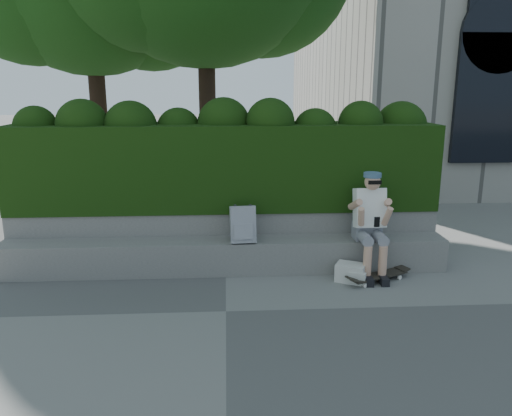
{
  "coord_description": "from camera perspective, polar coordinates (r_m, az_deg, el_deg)",
  "views": [
    {
      "loc": [
        0.03,
        -5.19,
        2.47
      ],
      "look_at": [
        0.4,
        1.0,
        0.95
      ],
      "focal_mm": 35.0,
      "sensor_mm": 36.0,
      "label": 1
    }
  ],
  "objects": [
    {
      "name": "ground",
      "position": [
        5.75,
        -3.46,
        -11.71
      ],
      "size": [
        80.0,
        80.0,
        0.0
      ],
      "primitive_type": "plane",
      "color": "slate",
      "rests_on": "ground"
    },
    {
      "name": "bench_ledge",
      "position": [
        6.82,
        -3.5,
        -5.47
      ],
      "size": [
        6.0,
        0.45,
        0.45
      ],
      "primitive_type": "cube",
      "color": "gray",
      "rests_on": "ground"
    },
    {
      "name": "planter_wall",
      "position": [
        7.23,
        -3.52,
        -3.1
      ],
      "size": [
        6.0,
        0.5,
        0.75
      ],
      "primitive_type": "cube",
      "color": "gray",
      "rests_on": "ground"
    },
    {
      "name": "hedge",
      "position": [
        7.23,
        -3.63,
        4.83
      ],
      "size": [
        6.0,
        1.0,
        1.2
      ],
      "primitive_type": "cube",
      "color": "black",
      "rests_on": "planter_wall"
    },
    {
      "name": "person",
      "position": [
        6.76,
        12.93,
        -1.31
      ],
      "size": [
        0.4,
        0.76,
        1.38
      ],
      "color": "gray",
      "rests_on": "ground"
    },
    {
      "name": "skateboard",
      "position": [
        6.72,
        13.78,
        -7.54
      ],
      "size": [
        0.84,
        0.54,
        0.09
      ],
      "rotation": [
        0.0,
        0.0,
        0.43
      ],
      "color": "black",
      "rests_on": "ground"
    },
    {
      "name": "backpack_plaid",
      "position": [
        6.59,
        -1.51,
        -1.88
      ],
      "size": [
        0.34,
        0.2,
        0.49
      ],
      "primitive_type": "cube",
      "rotation": [
        0.0,
        0.0,
        0.08
      ],
      "color": "#B9BABE",
      "rests_on": "bench_ledge"
    },
    {
      "name": "backpack_ground",
      "position": [
        6.63,
        10.75,
        -7.26
      ],
      "size": [
        0.44,
        0.39,
        0.23
      ],
      "primitive_type": "cube",
      "rotation": [
        0.0,
        0.0,
        -0.47
      ],
      "color": "silver",
      "rests_on": "ground"
    }
  ]
}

